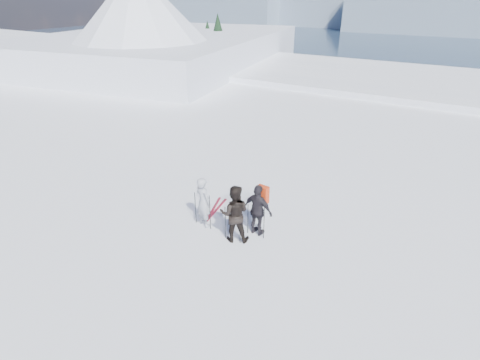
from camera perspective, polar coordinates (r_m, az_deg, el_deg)
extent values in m
plane|color=white|center=(71.19, 26.11, 3.58)|extent=(220.00, 208.01, 71.62)
cube|color=white|center=(39.31, 23.79, 3.86)|extent=(180.00, 16.00, 14.00)
plane|color=#1F3148|center=(298.99, 31.38, 15.98)|extent=(820.00, 820.00, 0.00)
cube|color=slate|center=(529.42, -1.57, 24.62)|extent=(150.00, 80.00, 34.00)
cube|color=slate|center=(504.11, 13.26, 24.58)|extent=(130.00, 80.00, 46.00)
cube|color=slate|center=(449.12, 27.50, 21.77)|extent=(160.00, 80.00, 38.00)
cube|color=white|center=(48.43, -11.19, 11.57)|extent=(29.19, 35.68, 16.00)
cone|color=white|center=(40.49, -15.10, 22.70)|extent=(18.00, 18.00, 9.00)
cone|color=white|center=(53.54, -13.09, 19.39)|extent=(16.00, 16.00, 8.00)
cube|color=#2D2B28|center=(52.31, 0.06, 8.63)|extent=(21.55, 17.87, 14.25)
cone|color=black|center=(45.42, 1.85, 13.66)|extent=(5.60, 5.60, 10.00)
cone|color=black|center=(49.87, -3.23, 16.58)|extent=(7.28, 7.28, 13.00)
cone|color=black|center=(48.24, -6.27, 14.91)|extent=(6.16, 6.16, 11.00)
cone|color=black|center=(48.45, 2.58, 14.49)|extent=(5.60, 5.60, 10.00)
cone|color=black|center=(44.37, -5.39, 12.58)|extent=(5.04, 5.04, 9.00)
cone|color=black|center=(44.63, -1.75, 14.09)|extent=(6.16, 6.16, 11.00)
cone|color=black|center=(53.26, -4.76, 16.65)|extent=(6.72, 6.72, 12.00)
imported|color=#9C9FAA|center=(12.83, -5.60, -3.35)|extent=(0.77, 0.63, 1.83)
imported|color=black|center=(11.99, -0.86, -5.15)|extent=(1.20, 1.10, 1.98)
imported|color=black|center=(12.32, 2.76, -4.65)|extent=(1.11, 0.56, 1.83)
cube|color=red|center=(11.92, 3.56, 0.83)|extent=(0.41, 0.26, 0.59)
cylinder|color=black|center=(13.14, -6.80, -4.21)|extent=(0.02, 0.02, 1.21)
cylinder|color=black|center=(12.72, -4.59, -4.96)|extent=(0.02, 0.02, 1.31)
cylinder|color=black|center=(12.26, -2.26, -6.53)|extent=(0.02, 0.02, 1.20)
cylinder|color=black|center=(12.00, 0.03, -6.99)|extent=(0.02, 0.02, 1.32)
cylinder|color=black|center=(12.52, 1.21, -5.94)|extent=(0.02, 0.02, 1.13)
cylinder|color=black|center=(12.25, 3.68, -6.41)|extent=(0.02, 0.02, 1.28)
cube|color=black|center=(14.18, -4.04, -4.35)|extent=(0.60, 1.65, 0.03)
cube|color=black|center=(14.11, -3.57, -4.50)|extent=(0.36, 1.69, 0.03)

